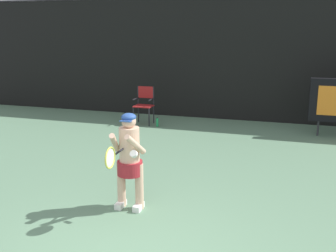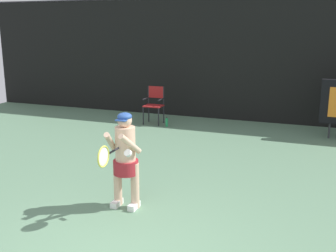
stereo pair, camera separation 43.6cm
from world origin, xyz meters
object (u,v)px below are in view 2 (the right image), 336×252
umpire_chair (154,103)px  tennis_racket (104,156)px  tennis_player (125,156)px  water_bottle (167,122)px

umpire_chair → tennis_racket: size_ratio=1.79×
umpire_chair → tennis_player: bearing=-71.9°
water_bottle → tennis_racket: size_ratio=0.44×
water_bottle → tennis_player: tennis_player is taller
tennis_racket → umpire_chair: bearing=91.8°
umpire_chair → tennis_racket: 6.28m
water_bottle → tennis_racket: tennis_racket is taller
tennis_player → tennis_racket: tennis_player is taller
water_bottle → tennis_racket: (1.28, -5.78, 0.87)m
water_bottle → tennis_racket: 5.99m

